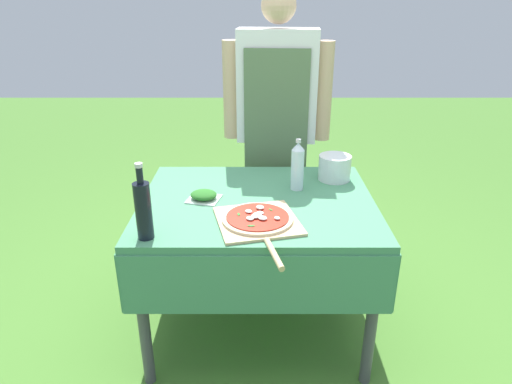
# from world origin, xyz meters

# --- Properties ---
(ground_plane) EXTENTS (12.00, 12.00, 0.00)m
(ground_plane) POSITION_xyz_m (0.00, 0.00, 0.00)
(ground_plane) COLOR #477A2D
(prep_table) EXTENTS (1.14, 0.93, 0.75)m
(prep_table) POSITION_xyz_m (0.00, 0.00, 0.65)
(prep_table) COLOR #478960
(prep_table) RESTS_ON ground
(person_cook) EXTENTS (0.64, 0.24, 1.71)m
(person_cook) POSITION_xyz_m (0.12, 0.68, 1.01)
(person_cook) COLOR #333D56
(person_cook) RESTS_ON ground
(pizza_on_peel) EXTENTS (0.41, 0.59, 0.05)m
(pizza_on_peel) POSITION_xyz_m (-0.00, -0.25, 0.77)
(pizza_on_peel) COLOR #D1B27F
(pizza_on_peel) RESTS_ON prep_table
(oil_bottle) EXTENTS (0.07, 0.07, 0.32)m
(oil_bottle) POSITION_xyz_m (-0.46, -0.38, 0.88)
(oil_bottle) COLOR black
(oil_bottle) RESTS_ON prep_table
(water_bottle) EXTENTS (0.06, 0.06, 0.26)m
(water_bottle) POSITION_xyz_m (0.20, 0.13, 0.88)
(water_bottle) COLOR silver
(water_bottle) RESTS_ON prep_table
(herb_container) EXTENTS (0.18, 0.17, 0.04)m
(herb_container) POSITION_xyz_m (-0.26, -0.00, 0.78)
(herb_container) COLOR silver
(herb_container) RESTS_ON prep_table
(mixing_tub) EXTENTS (0.17, 0.17, 0.13)m
(mixing_tub) POSITION_xyz_m (0.41, 0.27, 0.82)
(mixing_tub) COLOR silver
(mixing_tub) RESTS_ON prep_table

